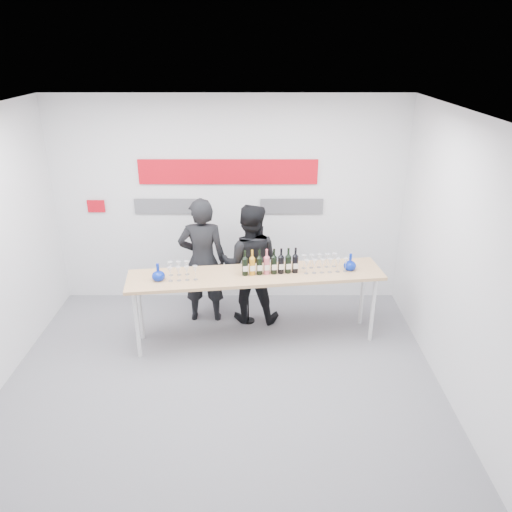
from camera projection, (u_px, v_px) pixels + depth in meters
The scene contains 12 objects.
ground at pixel (223, 374), 5.89m from camera, with size 5.00×5.00×0.00m, color slate.
back_wall at pixel (229, 202), 7.14m from camera, with size 5.00×0.04×3.00m, color silver.
signage at pixel (224, 182), 6.99m from camera, with size 3.38×0.02×0.79m.
tasting_table at pixel (256, 279), 6.25m from camera, with size 3.24×1.04×0.95m.
wine_bottles at pixel (270, 262), 6.15m from camera, with size 0.71×0.16×0.33m.
decanter_left at pixel (158, 272), 6.01m from camera, with size 0.16×0.16×0.21m, color #08239D, non-canonical shape.
decanter_right at pixel (350, 262), 6.29m from camera, with size 0.16×0.16×0.21m, color #08239D, non-canonical shape.
glasses_left at pixel (181, 271), 6.06m from camera, with size 0.38×0.25×0.18m.
glasses_right at pixel (323, 264), 6.27m from camera, with size 0.58×0.27×0.18m.
presenter_left at pixel (203, 261), 6.75m from camera, with size 0.64×0.42×1.77m, color black.
presenter_right at pixel (250, 264), 6.77m from camera, with size 0.82×0.64×1.68m, color black.
mic_stand at pixel (248, 292), 6.82m from camera, with size 0.18×0.18×1.53m.
Camera 1 is at (0.39, -4.86, 3.61)m, focal length 35.00 mm.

